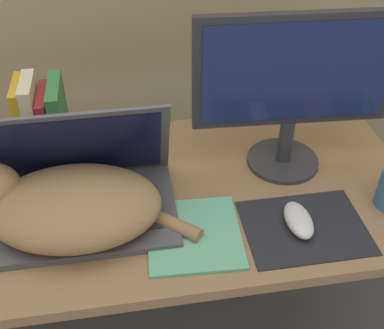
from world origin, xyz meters
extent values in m
cube|color=#93704C|center=(0.00, 0.30, 0.73)|extent=(1.35, 0.60, 0.03)
cylinder|color=#38383D|center=(0.63, 0.55, 0.36)|extent=(0.04, 0.04, 0.72)
cube|color=#4C4C51|center=(-0.11, 0.25, 0.76)|extent=(0.39, 0.27, 0.02)
cube|color=#28282D|center=(-0.11, 0.23, 0.77)|extent=(0.32, 0.14, 0.00)
cube|color=#4C4C51|center=(-0.11, 0.32, 0.89)|extent=(0.39, 0.12, 0.24)
cube|color=#0F1433|center=(-0.11, 0.32, 0.88)|extent=(0.35, 0.10, 0.21)
ellipsoid|color=#99754C|center=(-0.13, 0.22, 0.81)|extent=(0.39, 0.29, 0.12)
cylinder|color=#99754C|center=(0.07, 0.17, 0.76)|extent=(0.13, 0.11, 0.03)
cylinder|color=#333338|center=(0.38, 0.36, 0.75)|extent=(0.18, 0.18, 0.01)
cylinder|color=#333338|center=(0.38, 0.36, 0.82)|extent=(0.04, 0.04, 0.11)
cube|color=#28282D|center=(0.38, 0.36, 1.01)|extent=(0.47, 0.05, 0.27)
cube|color=navy|center=(0.38, 0.35, 1.01)|extent=(0.43, 0.03, 0.24)
cube|color=#232328|center=(0.36, 0.13, 0.75)|extent=(0.27, 0.20, 0.00)
ellipsoid|color=silver|center=(0.35, 0.14, 0.77)|extent=(0.06, 0.11, 0.03)
cube|color=gold|center=(-0.26, 0.48, 0.86)|extent=(0.03, 0.13, 0.22)
cube|color=beige|center=(-0.23, 0.48, 0.86)|extent=(0.03, 0.12, 0.22)
cube|color=maroon|center=(-0.20, 0.48, 0.84)|extent=(0.02, 0.14, 0.19)
cube|color=#387A42|center=(-0.17, 0.48, 0.85)|extent=(0.03, 0.15, 0.21)
cube|color=#6BBC93|center=(0.12, 0.15, 0.75)|extent=(0.21, 0.22, 0.01)
camera|label=1|loc=(0.00, -0.55, 1.52)|focal=45.00mm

